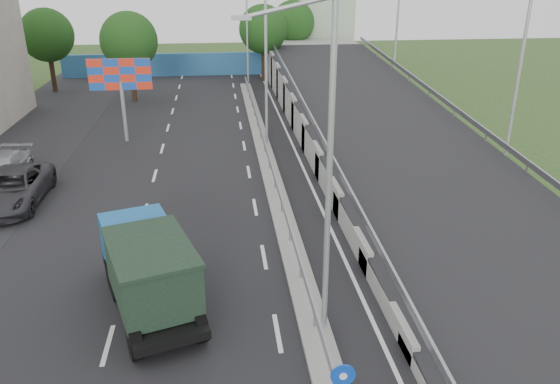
{
  "coord_description": "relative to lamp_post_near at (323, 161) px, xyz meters",
  "views": [
    {
      "loc": [
        -2.77,
        -8.34,
        10.86
      ],
      "look_at": [
        -0.37,
        12.55,
        2.2
      ],
      "focal_mm": 35.0,
      "sensor_mm": 36.0,
      "label": 1
    }
  ],
  "objects": [
    {
      "name": "road_surface",
      "position": [
        -3.11,
        14.0,
        -5.81
      ],
      "size": [
        26.0,
        90.0,
        0.04
      ],
      "primitive_type": "cube",
      "color": "black",
      "rests_on": "ground"
    },
    {
      "name": "median",
      "position": [
        -0.11,
        18.0,
        -5.71
      ],
      "size": [
        1.0,
        44.0,
        0.2
      ],
      "primitive_type": "cube",
      "color": "gray",
      "rests_on": "ground"
    },
    {
      "name": "overpass_ramp",
      "position": [
        7.39,
        18.0,
        -4.06
      ],
      "size": [
        10.0,
        50.0,
        3.5
      ],
      "color": "gray",
      "rests_on": "ground"
    },
    {
      "name": "median_guardrail",
      "position": [
        -0.11,
        18.0,
        -5.06
      ],
      "size": [
        0.09,
        44.0,
        0.71
      ],
      "color": "gray",
      "rests_on": "median"
    },
    {
      "name": "lamp_post_near",
      "position": [
        0.0,
        0.0,
        0.0
      ],
      "size": [
        2.74,
        0.18,
        10.08
      ],
      "color": "#B2B5B7",
      "rests_on": "median"
    },
    {
      "name": "lamp_post_mid",
      "position": [
        0.0,
        20.0,
        0.0
      ],
      "size": [
        2.74,
        0.18,
        10.08
      ],
      "color": "#B2B5B7",
      "rests_on": "median"
    },
    {
      "name": "lamp_post_far",
      "position": [
        0.0,
        40.0,
        0.0
      ],
      "size": [
        2.74,
        0.18,
        10.08
      ],
      "color": "#B2B5B7",
      "rests_on": "median"
    },
    {
      "name": "blue_wall",
      "position": [
        -4.11,
        46.0,
        -4.61
      ],
      "size": [
        30.0,
        0.5,
        2.4
      ],
      "primitive_type": "cube",
      "color": "#245F87",
      "rests_on": "ground"
    },
    {
      "name": "church",
      "position": [
        9.89,
        54.0,
        -0.5
      ],
      "size": [
        7.0,
        7.0,
        13.8
      ],
      "color": "#B2CCAD",
      "rests_on": "ground"
    },
    {
      "name": "billboard",
      "position": [
        -9.11,
        22.0,
        -1.62
      ],
      "size": [
        4.0,
        0.24,
        5.5
      ],
      "color": "#B2B5B7",
      "rests_on": "ground"
    },
    {
      "name": "tree_left_mid",
      "position": [
        -10.11,
        34.0,
        -0.63
      ],
      "size": [
        4.8,
        4.8,
        7.6
      ],
      "color": "black",
      "rests_on": "ground"
    },
    {
      "name": "tree_median_far",
      "position": [
        1.89,
        42.0,
        -0.63
      ],
      "size": [
        4.8,
        4.8,
        7.6
      ],
      "color": "black",
      "rests_on": "ground"
    },
    {
      "name": "tree_left_far",
      "position": [
        -18.11,
        39.0,
        -0.63
      ],
      "size": [
        4.8,
        4.8,
        7.6
      ],
      "color": "black",
      "rests_on": "ground"
    },
    {
      "name": "tree_ramp_far",
      "position": [
        5.89,
        49.0,
        -0.63
      ],
      "size": [
        4.8,
        4.8,
        7.6
      ],
      "color": "black",
      "rests_on": "ground"
    },
    {
      "name": "dump_truck",
      "position": [
        -5.48,
        2.01,
        -4.26
      ],
      "size": [
        4.13,
        6.73,
        2.79
      ],
      "rotation": [
        0.0,
        0.0,
        0.31
      ],
      "color": "black",
      "rests_on": "ground"
    },
    {
      "name": "parked_car_c",
      "position": [
        -13.1,
        11.8,
        -4.96
      ],
      "size": [
        2.85,
        6.12,
        1.7
      ],
      "primitive_type": "imported",
      "rotation": [
        0.0,
        0.0,
        0.01
      ],
      "color": "#323237",
      "rests_on": "ground"
    },
    {
      "name": "parked_car_d",
      "position": [
        -14.74,
        15.14,
        -5.07
      ],
      "size": [
        2.33,
        5.18,
        1.47
      ],
      "primitive_type": "imported",
      "rotation": [
        0.0,
        0.0,
        -0.05
      ],
      "color": "#979B9F",
      "rests_on": "ground"
    }
  ]
}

